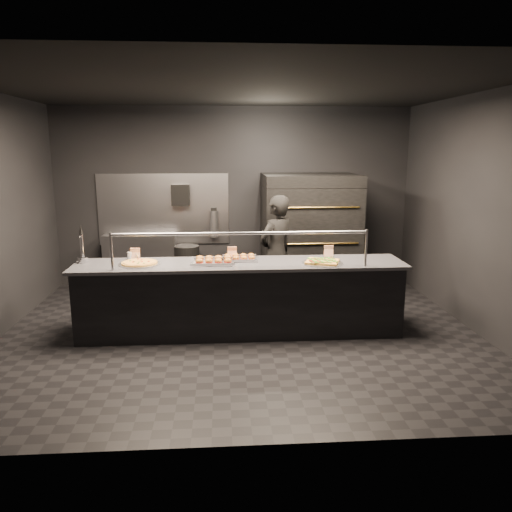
{
  "coord_description": "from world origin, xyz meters",
  "views": [
    {
      "loc": [
        -0.23,
        -6.05,
        2.31
      ],
      "look_at": [
        0.21,
        0.2,
        0.96
      ],
      "focal_mm": 35.0,
      "sensor_mm": 36.0,
      "label": 1
    }
  ],
  "objects_px": {
    "fire_extinguisher": "(214,223)",
    "towel_dispenser": "(181,195)",
    "service_counter": "(240,298)",
    "slider_tray_a": "(214,261)",
    "trash_bin": "(187,266)",
    "pizza_oven": "(309,233)",
    "worker": "(276,253)",
    "prep_shelf": "(141,261)",
    "square_pizza": "(322,262)",
    "slider_tray_b": "(240,258)",
    "beer_tap": "(82,252)",
    "round_pizza": "(140,263)"
  },
  "relations": [
    {
      "from": "service_counter",
      "to": "fire_extinguisher",
      "type": "bearing_deg",
      "value": 98.3
    },
    {
      "from": "fire_extinguisher",
      "to": "worker",
      "type": "xyz_separation_m",
      "value": [
        0.91,
        -1.44,
        -0.23
      ]
    },
    {
      "from": "fire_extinguisher",
      "to": "beer_tap",
      "type": "xyz_separation_m",
      "value": [
        -1.6,
        -2.27,
        -0.0
      ]
    },
    {
      "from": "trash_bin",
      "to": "service_counter",
      "type": "bearing_deg",
      "value": -69.81
    },
    {
      "from": "pizza_oven",
      "to": "square_pizza",
      "type": "height_order",
      "value": "pizza_oven"
    },
    {
      "from": "fire_extinguisher",
      "to": "towel_dispenser",
      "type": "bearing_deg",
      "value": -178.96
    },
    {
      "from": "service_counter",
      "to": "beer_tap",
      "type": "xyz_separation_m",
      "value": [
        -1.95,
        0.13,
        0.59
      ]
    },
    {
      "from": "prep_shelf",
      "to": "beer_tap",
      "type": "relative_size",
      "value": 2.5
    },
    {
      "from": "service_counter",
      "to": "square_pizza",
      "type": "relative_size",
      "value": 8.33
    },
    {
      "from": "towel_dispenser",
      "to": "round_pizza",
      "type": "bearing_deg",
      "value": -98.01
    },
    {
      "from": "service_counter",
      "to": "towel_dispenser",
      "type": "relative_size",
      "value": 11.71
    },
    {
      "from": "trash_bin",
      "to": "towel_dispenser",
      "type": "bearing_deg",
      "value": 116.07
    },
    {
      "from": "towel_dispenser",
      "to": "worker",
      "type": "distance_m",
      "value": 2.17
    },
    {
      "from": "prep_shelf",
      "to": "square_pizza",
      "type": "distance_m",
      "value": 3.61
    },
    {
      "from": "pizza_oven",
      "to": "square_pizza",
      "type": "xyz_separation_m",
      "value": [
        -0.19,
        -2.02,
        -0.03
      ]
    },
    {
      "from": "prep_shelf",
      "to": "pizza_oven",
      "type": "bearing_deg",
      "value": -8.54
    },
    {
      "from": "fire_extinguisher",
      "to": "square_pizza",
      "type": "height_order",
      "value": "fire_extinguisher"
    },
    {
      "from": "beer_tap",
      "to": "trash_bin",
      "type": "bearing_deg",
      "value": 61.53
    },
    {
      "from": "pizza_oven",
      "to": "worker",
      "type": "relative_size",
      "value": 1.15
    },
    {
      "from": "round_pizza",
      "to": "slider_tray_a",
      "type": "relative_size",
      "value": 0.87
    },
    {
      "from": "prep_shelf",
      "to": "square_pizza",
      "type": "height_order",
      "value": "square_pizza"
    },
    {
      "from": "towel_dispenser",
      "to": "trash_bin",
      "type": "bearing_deg",
      "value": -63.93
    },
    {
      "from": "slider_tray_b",
      "to": "slider_tray_a",
      "type": "bearing_deg",
      "value": -153.78
    },
    {
      "from": "beer_tap",
      "to": "trash_bin",
      "type": "distance_m",
      "value": 2.48
    },
    {
      "from": "prep_shelf",
      "to": "slider_tray_b",
      "type": "relative_size",
      "value": 2.53
    },
    {
      "from": "slider_tray_a",
      "to": "slider_tray_b",
      "type": "bearing_deg",
      "value": 26.22
    },
    {
      "from": "slider_tray_b",
      "to": "round_pizza",
      "type": "bearing_deg",
      "value": -172.9
    },
    {
      "from": "service_counter",
      "to": "slider_tray_a",
      "type": "bearing_deg",
      "value": -178.1
    },
    {
      "from": "prep_shelf",
      "to": "fire_extinguisher",
      "type": "relative_size",
      "value": 2.38
    },
    {
      "from": "towel_dispenser",
      "to": "slider_tray_a",
      "type": "relative_size",
      "value": 0.61
    },
    {
      "from": "worker",
      "to": "square_pizza",
      "type": "bearing_deg",
      "value": 71.99
    },
    {
      "from": "pizza_oven",
      "to": "worker",
      "type": "height_order",
      "value": "pizza_oven"
    },
    {
      "from": "prep_shelf",
      "to": "trash_bin",
      "type": "bearing_deg",
      "value": -7.34
    },
    {
      "from": "beer_tap",
      "to": "slider_tray_b",
      "type": "relative_size",
      "value": 1.01
    },
    {
      "from": "service_counter",
      "to": "beer_tap",
      "type": "distance_m",
      "value": 2.04
    },
    {
      "from": "trash_bin",
      "to": "worker",
      "type": "relative_size",
      "value": 0.43
    },
    {
      "from": "pizza_oven",
      "to": "worker",
      "type": "bearing_deg",
      "value": -124.31
    },
    {
      "from": "beer_tap",
      "to": "round_pizza",
      "type": "height_order",
      "value": "beer_tap"
    },
    {
      "from": "fire_extinguisher",
      "to": "trash_bin",
      "type": "height_order",
      "value": "fire_extinguisher"
    },
    {
      "from": "service_counter",
      "to": "beer_tap",
      "type": "height_order",
      "value": "beer_tap"
    },
    {
      "from": "round_pizza",
      "to": "slider_tray_b",
      "type": "height_order",
      "value": "slider_tray_b"
    },
    {
      "from": "slider_tray_b",
      "to": "service_counter",
      "type": "bearing_deg",
      "value": -89.91
    },
    {
      "from": "fire_extinguisher",
      "to": "trash_bin",
      "type": "distance_m",
      "value": 0.86
    },
    {
      "from": "round_pizza",
      "to": "square_pizza",
      "type": "xyz_separation_m",
      "value": [
        2.25,
        -0.11,
        0.0
      ]
    },
    {
      "from": "fire_extinguisher",
      "to": "slider_tray_b",
      "type": "relative_size",
      "value": 1.07
    },
    {
      "from": "pizza_oven",
      "to": "square_pizza",
      "type": "distance_m",
      "value": 2.03
    },
    {
      "from": "prep_shelf",
      "to": "fire_extinguisher",
      "type": "xyz_separation_m",
      "value": [
        1.25,
        0.08,
        0.61
      ]
    },
    {
      "from": "pizza_oven",
      "to": "trash_bin",
      "type": "xyz_separation_m",
      "value": [
        -2.02,
        0.32,
        -0.61
      ]
    },
    {
      "from": "round_pizza",
      "to": "pizza_oven",
      "type": "bearing_deg",
      "value": 38.0
    },
    {
      "from": "prep_shelf",
      "to": "towel_dispenser",
      "type": "relative_size",
      "value": 3.43
    }
  ]
}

